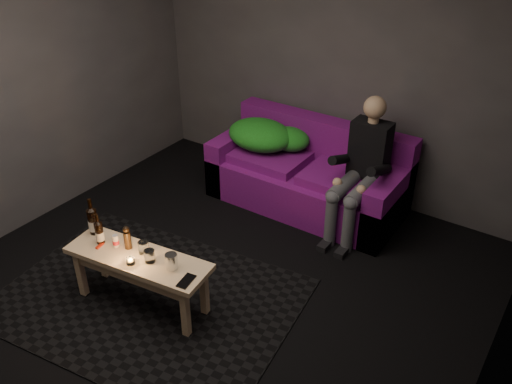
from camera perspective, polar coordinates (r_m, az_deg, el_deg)
floor at (r=4.24m, az=-6.91°, el=-11.85°), size 4.50×4.50×0.00m
room at (r=3.69m, az=-3.75°, el=11.52°), size 4.50×4.50×4.50m
rug at (r=4.35m, az=-11.23°, el=-10.99°), size 2.41×1.88×0.01m
sofa at (r=5.29m, az=5.60°, el=1.62°), size 1.85×0.83×0.80m
green_blanket at (r=5.37m, az=1.06°, el=5.96°), size 0.82×0.56×0.28m
person at (r=4.79m, az=11.04°, el=2.63°), size 0.33×0.77×1.24m
coffee_table at (r=4.09m, az=-12.23°, el=-7.52°), size 1.15×0.49×0.45m
beer_bottle_a at (r=4.30m, az=-16.79°, el=-2.91°), size 0.08×0.08×0.30m
beer_bottle_b at (r=4.19m, az=-16.17°, el=-4.08°), size 0.06×0.06×0.25m
salt_shaker at (r=4.15m, az=-14.56°, el=-4.98°), size 0.06×0.06×0.09m
pepper_mill at (r=4.09m, az=-13.37°, el=-4.95°), size 0.06×0.06×0.14m
tumbler_back at (r=4.04m, az=-11.75°, el=-5.72°), size 0.08×0.08×0.09m
tealight at (r=3.96m, az=-13.08°, el=-7.10°), size 0.06×0.06×0.05m
tumbler_front at (r=3.94m, az=-11.13°, el=-6.63°), size 0.10×0.10×0.10m
steel_cup at (r=3.85m, az=-8.89°, el=-7.24°), size 0.09×0.09×0.12m
smartphone at (r=3.76m, az=-7.35°, el=-9.27°), size 0.10×0.16×0.01m
red_lighter at (r=4.20m, az=-16.12°, el=-5.45°), size 0.03×0.08×0.01m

